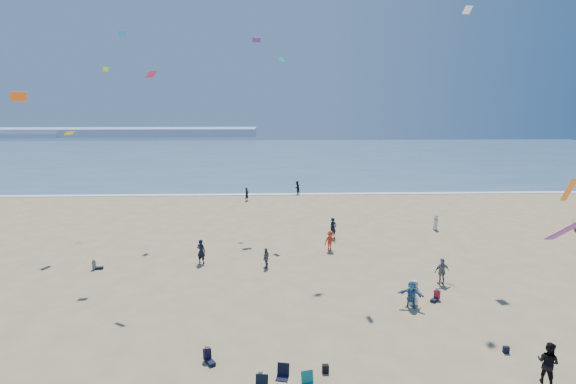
{
  "coord_description": "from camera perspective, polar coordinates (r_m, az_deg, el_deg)",
  "views": [
    {
      "loc": [
        1.11,
        -15.44,
        11.93
      ],
      "look_at": [
        2.0,
        8.0,
        7.44
      ],
      "focal_mm": 28.0,
      "sensor_mm": 36.0,
      "label": 1
    }
  ],
  "objects": [
    {
      "name": "black_backpack",
      "position": [
        22.0,
        4.78,
        -21.46
      ],
      "size": [
        0.3,
        0.22,
        0.38
      ],
      "primitive_type": "cube",
      "color": "black",
      "rests_on": "ground"
    },
    {
      "name": "seated_group",
      "position": [
        23.85,
        -2.83,
        -18.03
      ],
      "size": [
        24.46,
        23.82,
        0.84
      ],
      "color": "white",
      "rests_on": "ground"
    },
    {
      "name": "kites_aloft",
      "position": [
        29.02,
        14.67,
        14.52
      ],
      "size": [
        36.12,
        42.45,
        26.33
      ],
      "color": "white",
      "rests_on": "ground"
    },
    {
      "name": "chair_cluster",
      "position": [
        20.45,
        -0.49,
        -23.14
      ],
      "size": [
        2.7,
        1.5,
        1.0
      ],
      "color": "black",
      "rests_on": "ground"
    },
    {
      "name": "surf_line",
      "position": [
        61.6,
        -3.17,
        -0.31
      ],
      "size": [
        220.0,
        1.2,
        0.08
      ],
      "primitive_type": "cube",
      "color": "white",
      "rests_on": "ground"
    },
    {
      "name": "headland_near",
      "position": [
        207.12,
        -31.61,
        6.22
      ],
      "size": [
        40.0,
        14.0,
        2.0
      ],
      "primitive_type": "cube",
      "color": "#7A8EA8",
      "rests_on": "ground"
    },
    {
      "name": "ocean",
      "position": [
        111.08,
        -2.75,
        4.68
      ],
      "size": [
        220.0,
        100.0,
        0.06
      ],
      "primitive_type": "cube",
      "color": "#476B84",
      "rests_on": "ground"
    },
    {
      "name": "headland_far",
      "position": [
        195.52,
        -20.56,
        7.13
      ],
      "size": [
        110.0,
        20.0,
        3.2
      ],
      "primitive_type": "cube",
      "color": "#7A8EA8",
      "rests_on": "ground"
    },
    {
      "name": "navy_bag",
      "position": [
        25.71,
        25.95,
        -17.55
      ],
      "size": [
        0.28,
        0.18,
        0.34
      ],
      "primitive_type": "cube",
      "color": "black",
      "rests_on": "ground"
    },
    {
      "name": "standing_flyers",
      "position": [
        34.97,
        5.77,
        -7.63
      ],
      "size": [
        29.21,
        44.7,
        1.93
      ],
      "color": "silver",
      "rests_on": "ground"
    }
  ]
}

